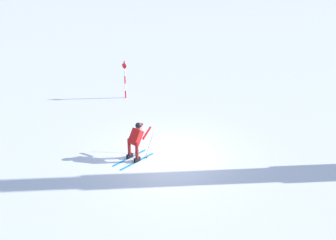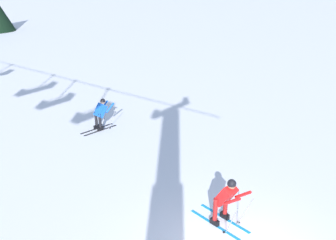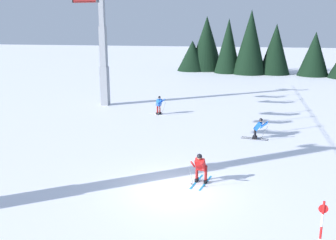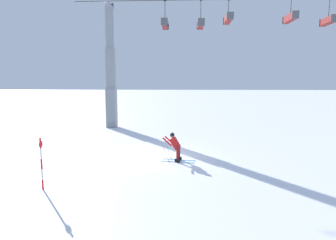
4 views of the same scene
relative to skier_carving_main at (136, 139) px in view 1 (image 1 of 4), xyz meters
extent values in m
plane|color=white|center=(-0.88, 1.05, -0.88)|extent=(260.00, 260.00, 0.00)
cube|color=#198CCC|center=(0.14, -0.25, -0.88)|extent=(1.79, 0.42, 0.01)
cube|color=black|center=(0.14, -0.25, -0.79)|extent=(0.30, 0.16, 0.16)
cylinder|color=maroon|center=(0.14, -0.25, -0.37)|extent=(0.13, 0.13, 0.69)
cube|color=#198CCC|center=(0.22, 0.18, -0.88)|extent=(1.79, 0.42, 0.01)
cube|color=black|center=(0.22, 0.18, -0.79)|extent=(0.30, 0.16, 0.16)
cylinder|color=maroon|center=(0.22, 0.18, -0.37)|extent=(0.13, 0.13, 0.69)
cube|color=red|center=(0.01, 0.00, 0.08)|extent=(0.62, 0.51, 0.68)
sphere|color=#997051|center=(-0.15, 0.03, 0.48)|extent=(0.23, 0.23, 0.23)
sphere|color=black|center=(-0.15, 0.03, 0.52)|extent=(0.25, 0.25, 0.25)
cylinder|color=red|center=(-0.41, -0.16, 0.18)|extent=(0.52, 0.18, 0.45)
cylinder|color=gray|center=(-0.47, -0.19, -0.43)|extent=(0.49, 0.05, 1.19)
cylinder|color=black|center=(-0.30, -0.27, -0.83)|extent=(0.07, 0.07, 0.01)
cylinder|color=red|center=(-0.33, 0.29, 0.18)|extent=(0.52, 0.18, 0.45)
cylinder|color=gray|center=(-0.37, 0.35, -0.43)|extent=(0.45, 0.22, 1.19)
cylinder|color=black|center=(-0.19, 0.36, -0.83)|extent=(0.07, 0.07, 0.01)
cylinder|color=red|center=(-5.07, -4.36, -0.68)|extent=(0.07, 0.07, 0.41)
cylinder|color=white|center=(-5.07, -4.36, -0.27)|extent=(0.07, 0.07, 0.41)
cylinder|color=red|center=(-5.07, -4.36, 0.15)|extent=(0.07, 0.07, 0.41)
cylinder|color=white|center=(-5.07, -4.36, 0.56)|extent=(0.07, 0.07, 0.41)
cylinder|color=red|center=(-5.07, -4.36, 0.97)|extent=(0.07, 0.07, 0.41)
cylinder|color=red|center=(-5.05, -4.36, 0.92)|extent=(0.02, 0.28, 0.28)
camera|label=1|loc=(12.18, 9.06, 7.75)|focal=45.98mm
camera|label=2|loc=(-3.99, 7.80, 5.71)|focal=39.49mm
camera|label=3|loc=(-15.80, -2.02, 6.16)|focal=39.34mm
camera|label=4|loc=(0.35, -15.00, 3.32)|focal=30.98mm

